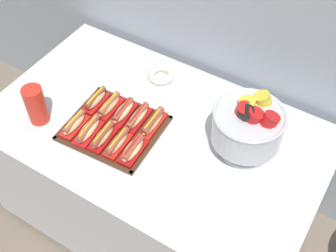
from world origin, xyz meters
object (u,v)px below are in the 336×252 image
at_px(hot_dog_4, 133,150).
at_px(buffet_table, 156,174).
at_px(serving_tray, 114,128).
at_px(hot_dog_7, 123,112).
at_px(hot_dog_0, 74,124).
at_px(hot_dog_2, 103,136).
at_px(punch_bowl, 248,126).
at_px(donut, 161,75).
at_px(hot_dog_8, 138,118).
at_px(hot_dog_5, 96,100).
at_px(hot_dog_6, 109,106).
at_px(cup_stack, 36,105).
at_px(hot_dog_3, 118,143).
at_px(hot_dog_1, 89,130).
at_px(hot_dog_9, 152,123).

bearing_deg(hot_dog_4, buffet_table, 90.32).
height_order(serving_tray, hot_dog_7, hot_dog_7).
xyz_separation_m(buffet_table, hot_dog_0, (-0.30, -0.19, 0.39)).
xyz_separation_m(hot_dog_2, punch_bowl, (0.53, 0.28, 0.11)).
bearing_deg(hot_dog_4, donut, 108.44).
relative_size(hot_dog_8, punch_bowl, 0.58).
xyz_separation_m(hot_dog_4, hot_dog_5, (-0.31, 0.15, 0.00)).
bearing_deg(hot_dog_6, hot_dog_0, -110.97).
bearing_deg(cup_stack, buffet_table, 25.46).
distance_m(buffet_table, hot_dog_0, 0.53).
height_order(serving_tray, hot_dog_3, hot_dog_3).
xyz_separation_m(hot_dog_2, hot_dog_6, (-0.08, 0.16, -0.00)).
relative_size(hot_dog_1, hot_dog_3, 1.13).
bearing_deg(hot_dog_8, hot_dog_2, -110.97).
height_order(serving_tray, punch_bowl, punch_bowl).
bearing_deg(hot_dog_8, serving_tray, -128.80).
bearing_deg(hot_dog_2, hot_dog_0, -176.53).
bearing_deg(hot_dog_7, hot_dog_2, -86.53).
relative_size(hot_dog_0, cup_stack, 0.84).
xyz_separation_m(hot_dog_3, hot_dog_6, (-0.16, 0.16, -0.00)).
bearing_deg(donut, hot_dog_4, -71.56).
relative_size(hot_dog_9, punch_bowl, 0.61).
xyz_separation_m(cup_stack, donut, (0.32, 0.52, -0.08)).
distance_m(serving_tray, hot_dog_2, 0.09).
height_order(hot_dog_3, hot_dog_6, same).
bearing_deg(hot_dog_3, hot_dog_5, 147.22).
bearing_deg(hot_dog_4, serving_tray, 154.66).
relative_size(hot_dog_2, hot_dog_6, 0.98).
distance_m(cup_stack, donut, 0.62).
height_order(hot_dog_8, hot_dog_9, hot_dog_9).
relative_size(punch_bowl, donut, 2.20).
relative_size(serving_tray, hot_dog_3, 2.71).
xyz_separation_m(serving_tray, hot_dog_9, (0.14, 0.09, 0.03)).
bearing_deg(hot_dog_3, hot_dog_1, -176.53).
height_order(hot_dog_1, hot_dog_6, hot_dog_6).
distance_m(serving_tray, cup_stack, 0.36).
xyz_separation_m(hot_dog_1, hot_dog_6, (-0.01, 0.16, 0.00)).
xyz_separation_m(hot_dog_8, cup_stack, (-0.39, -0.22, 0.06)).
bearing_deg(hot_dog_0, hot_dog_2, 3.47).
relative_size(serving_tray, hot_dog_9, 2.34).
bearing_deg(punch_bowl, serving_tray, -159.58).
distance_m(serving_tray, hot_dog_4, 0.17).
bearing_deg(hot_dog_5, punch_bowl, 10.42).
distance_m(hot_dog_0, donut, 0.51).
height_order(hot_dog_5, cup_stack, cup_stack).
xyz_separation_m(buffet_table, hot_dog_3, (-0.07, -0.17, 0.39)).
distance_m(hot_dog_2, punch_bowl, 0.62).
xyz_separation_m(hot_dog_1, cup_stack, (-0.25, -0.04, 0.06)).
distance_m(hot_dog_1, hot_dog_3, 0.15).
relative_size(buffet_table, hot_dog_9, 8.30).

